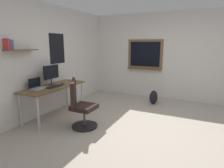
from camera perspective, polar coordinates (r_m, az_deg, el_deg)
name	(u,v)px	position (r m, az deg, el deg)	size (l,w,h in m)	color
ground_plane	(144,128)	(4.00, 9.65, -12.95)	(5.20, 5.20, 0.00)	#ADA393
wall_back	(48,59)	(4.90, -18.68, 7.00)	(5.00, 0.30, 2.60)	silver
wall_right	(168,56)	(6.04, 16.39, 7.96)	(0.22, 5.00, 2.60)	silver
desk	(54,89)	(4.55, -16.88, -1.42)	(1.60, 0.61, 0.73)	brown
office_chair	(81,108)	(3.90, -9.28, -7.09)	(0.55, 0.56, 0.95)	black
laptop	(37,86)	(4.38, -21.55, -0.59)	(0.31, 0.21, 0.23)	#ADAFB5
monitor_primary	(51,74)	(4.58, -17.71, 2.95)	(0.46, 0.17, 0.46)	#38383D
keyboard	(54,87)	(4.42, -16.91, -0.73)	(0.37, 0.13, 0.02)	black
computer_mouse	(62,84)	(4.63, -14.59, 0.04)	(0.10, 0.06, 0.03)	#262628
coffee_mug	(74,79)	(5.03, -11.40, 1.47)	(0.08, 0.08, 0.09)	#334CA5
backpack	(154,97)	(5.52, 12.31, -3.87)	(0.32, 0.22, 0.38)	black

